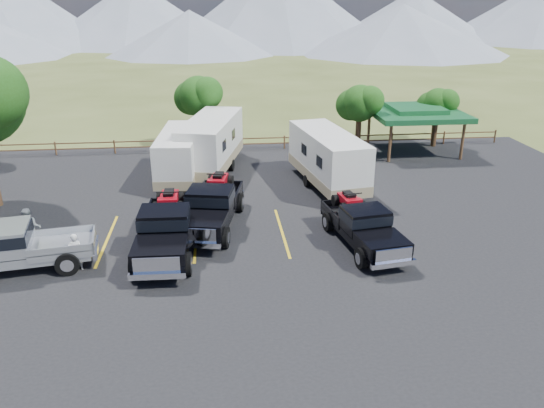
{
  "coord_description": "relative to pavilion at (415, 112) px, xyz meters",
  "views": [
    {
      "loc": [
        -0.89,
        -18.44,
        10.34
      ],
      "look_at": [
        1.49,
        3.67,
        1.6
      ],
      "focal_mm": 35.0,
      "sensor_mm": 36.0,
      "label": 1
    }
  ],
  "objects": [
    {
      "name": "rail_fence",
      "position": [
        -11.0,
        1.5,
        -2.18
      ],
      "size": [
        36.12,
        0.12,
        1.0
      ],
      "color": "brown",
      "rests_on": "ground"
    },
    {
      "name": "trailer_right",
      "position": [
        -7.64,
        -6.94,
        -1.09
      ],
      "size": [
        3.5,
        9.17,
        3.17
      ],
      "rotation": [
        0.0,
        0.0,
        0.16
      ],
      "color": "silver",
      "rests_on": "asphalt_lot"
    },
    {
      "name": "person_a",
      "position": [
        -19.65,
        -15.79,
        -1.95
      ],
      "size": [
        0.68,
        0.57,
        1.59
      ],
      "primitive_type": "imported",
      "rotation": [
        0.0,
        0.0,
        3.51
      ],
      "color": "beige",
      "rests_on": "asphalt_lot"
    },
    {
      "name": "ground",
      "position": [
        -13.0,
        -17.0,
        -2.79
      ],
      "size": [
        320.0,
        320.0,
        0.0
      ],
      "primitive_type": "plane",
      "color": "#404B20",
      "rests_on": "ground"
    },
    {
      "name": "tree_ne_a",
      "position": [
        -4.03,
        0.01,
        0.69
      ],
      "size": [
        3.11,
        2.92,
        4.76
      ],
      "color": "#2F1F12",
      "rests_on": "ground"
    },
    {
      "name": "pickup_silver",
      "position": [
        -22.08,
        -15.49,
        -1.75
      ],
      "size": [
        6.67,
        3.05,
        1.93
      ],
      "rotation": [
        0.0,
        0.0,
        -1.41
      ],
      "color": "#A5A9AE",
      "rests_on": "asphalt_lot"
    },
    {
      "name": "rig_center",
      "position": [
        -14.22,
        -11.94,
        -1.68
      ],
      "size": [
        3.41,
        6.91,
        2.21
      ],
      "rotation": [
        0.0,
        0.0,
        -0.2
      ],
      "color": "black",
      "rests_on": "asphalt_lot"
    },
    {
      "name": "trailer_left",
      "position": [
        -16.07,
        -4.83,
        -1.23
      ],
      "size": [
        2.65,
        8.35,
        2.89
      ],
      "rotation": [
        0.0,
        0.0,
        -0.07
      ],
      "color": "silver",
      "rests_on": "asphalt_lot"
    },
    {
      "name": "mountain_range",
      "position": [
        -20.63,
        88.98,
        5.08
      ],
      "size": [
        209.0,
        71.0,
        20.0
      ],
      "color": "slate",
      "rests_on": "ground"
    },
    {
      "name": "stall_lines",
      "position": [
        -13.0,
        -13.0,
        -2.74
      ],
      "size": [
        12.12,
        5.5,
        0.01
      ],
      "color": "gold",
      "rests_on": "asphalt_lot"
    },
    {
      "name": "tree_ne_b",
      "position": [
        1.98,
        1.01,
        0.34
      ],
      "size": [
        2.77,
        2.59,
        4.27
      ],
      "color": "#2F1F12",
      "rests_on": "ground"
    },
    {
      "name": "pavilion",
      "position": [
        0.0,
        0.0,
        0.0
      ],
      "size": [
        6.2,
        6.2,
        3.22
      ],
      "color": "brown",
      "rests_on": "ground"
    },
    {
      "name": "rig_left",
      "position": [
        -16.19,
        -14.37,
        -1.67
      ],
      "size": [
        2.51,
        6.75,
        2.23
      ],
      "rotation": [
        0.0,
        0.0,
        -0.03
      ],
      "color": "black",
      "rests_on": "asphalt_lot"
    },
    {
      "name": "rig_right",
      "position": [
        -7.66,
        -14.69,
        -1.79
      ],
      "size": [
        2.8,
        6.2,
        2.0
      ],
      "rotation": [
        0.0,
        0.0,
        0.15
      ],
      "color": "black",
      "rests_on": "asphalt_lot"
    },
    {
      "name": "trailer_center",
      "position": [
        -14.21,
        -3.35,
        -0.99
      ],
      "size": [
        4.27,
        9.66,
        3.35
      ],
      "rotation": [
        0.0,
        0.0,
        -0.24
      ],
      "color": "silver",
      "rests_on": "asphalt_lot"
    },
    {
      "name": "person_b",
      "position": [
        -22.02,
        -13.64,
        -1.8
      ],
      "size": [
        1.03,
        0.87,
        1.89
      ],
      "primitive_type": "imported",
      "rotation": [
        0.0,
        0.0,
        0.18
      ],
      "color": "slate",
      "rests_on": "asphalt_lot"
    },
    {
      "name": "asphalt_lot",
      "position": [
        -13.0,
        -14.0,
        -2.77
      ],
      "size": [
        44.0,
        34.0,
        0.04
      ],
      "primitive_type": "cube",
      "color": "black",
      "rests_on": "ground"
    },
    {
      "name": "tree_north",
      "position": [
        -15.03,
        2.02,
        1.05
      ],
      "size": [
        3.46,
        3.24,
        5.25
      ],
      "color": "#2F1F12",
      "rests_on": "ground"
    }
  ]
}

